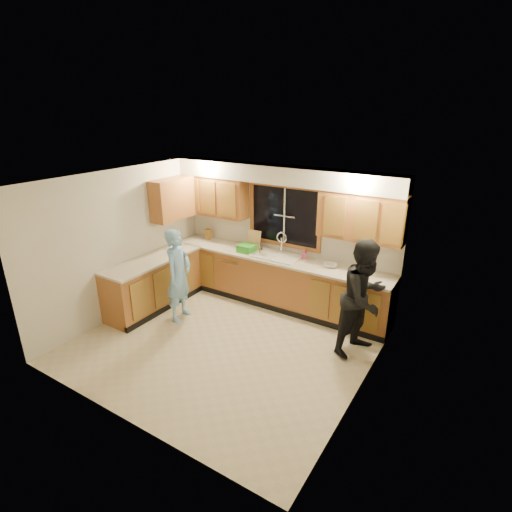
{
  "coord_description": "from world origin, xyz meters",
  "views": [
    {
      "loc": [
        3.2,
        -4.22,
        3.45
      ],
      "look_at": [
        0.17,
        0.65,
        1.27
      ],
      "focal_mm": 28.0,
      "sensor_mm": 36.0,
      "label": 1
    }
  ],
  "objects_px": {
    "sink": "(276,259)",
    "dishwasher": "(237,273)",
    "man": "(179,275)",
    "dish_crate": "(247,248)",
    "soap_bottle": "(304,254)",
    "woman": "(364,298)",
    "knife_block": "(209,234)",
    "bowl": "(330,265)",
    "stove": "(129,295)"
  },
  "relations": [
    {
      "from": "sink",
      "to": "man",
      "type": "xyz_separation_m",
      "value": [
        -1.11,
        -1.33,
        -0.07
      ]
    },
    {
      "from": "man",
      "to": "knife_block",
      "type": "height_order",
      "value": "man"
    },
    {
      "from": "sink",
      "to": "man",
      "type": "bearing_deg",
      "value": -129.77
    },
    {
      "from": "man",
      "to": "woman",
      "type": "distance_m",
      "value": 3.0
    },
    {
      "from": "man",
      "to": "bowl",
      "type": "bearing_deg",
      "value": -68.49
    },
    {
      "from": "bowl",
      "to": "soap_bottle",
      "type": "bearing_deg",
      "value": 167.69
    },
    {
      "from": "woman",
      "to": "stove",
      "type": "bearing_deg",
      "value": 127.69
    },
    {
      "from": "stove",
      "to": "knife_block",
      "type": "xyz_separation_m",
      "value": [
        0.15,
        1.99,
        0.57
      ]
    },
    {
      "from": "soap_bottle",
      "to": "dish_crate",
      "type": "bearing_deg",
      "value": -167.38
    },
    {
      "from": "dish_crate",
      "to": "bowl",
      "type": "relative_size",
      "value": 1.3
    },
    {
      "from": "stove",
      "to": "dish_crate",
      "type": "relative_size",
      "value": 3.08
    },
    {
      "from": "man",
      "to": "dish_crate",
      "type": "relative_size",
      "value": 5.44
    },
    {
      "from": "man",
      "to": "knife_block",
      "type": "xyz_separation_m",
      "value": [
        -0.54,
        1.5,
        0.23
      ]
    },
    {
      "from": "dishwasher",
      "to": "knife_block",
      "type": "relative_size",
      "value": 4.09
    },
    {
      "from": "sink",
      "to": "dishwasher",
      "type": "height_order",
      "value": "sink"
    },
    {
      "from": "dishwasher",
      "to": "soap_bottle",
      "type": "xyz_separation_m",
      "value": [
        1.32,
        0.18,
        0.6
      ]
    },
    {
      "from": "stove",
      "to": "dish_crate",
      "type": "xyz_separation_m",
      "value": [
        1.22,
        1.76,
        0.54
      ]
    },
    {
      "from": "stove",
      "to": "man",
      "type": "bearing_deg",
      "value": 35.42
    },
    {
      "from": "knife_block",
      "to": "soap_bottle",
      "type": "relative_size",
      "value": 1.09
    },
    {
      "from": "soap_bottle",
      "to": "bowl",
      "type": "relative_size",
      "value": 0.82
    },
    {
      "from": "woman",
      "to": "knife_block",
      "type": "relative_size",
      "value": 8.69
    },
    {
      "from": "dishwasher",
      "to": "man",
      "type": "xyz_separation_m",
      "value": [
        -0.26,
        -1.32,
        0.38
      ]
    },
    {
      "from": "dishwasher",
      "to": "woman",
      "type": "distance_m",
      "value": 2.79
    },
    {
      "from": "sink",
      "to": "stove",
      "type": "distance_m",
      "value": 2.6
    },
    {
      "from": "woman",
      "to": "man",
      "type": "bearing_deg",
      "value": 122.76
    },
    {
      "from": "stove",
      "to": "dish_crate",
      "type": "distance_m",
      "value": 2.21
    },
    {
      "from": "sink",
      "to": "man",
      "type": "distance_m",
      "value": 1.74
    },
    {
      "from": "knife_block",
      "to": "dishwasher",
      "type": "bearing_deg",
      "value": -10.71
    },
    {
      "from": "dish_crate",
      "to": "bowl",
      "type": "height_order",
      "value": "dish_crate"
    },
    {
      "from": "man",
      "to": "soap_bottle",
      "type": "xyz_separation_m",
      "value": [
        1.58,
        1.5,
        0.22
      ]
    },
    {
      "from": "sink",
      "to": "woman",
      "type": "bearing_deg",
      "value": -20.32
    },
    {
      "from": "dishwasher",
      "to": "soap_bottle",
      "type": "height_order",
      "value": "soap_bottle"
    },
    {
      "from": "dishwasher",
      "to": "soap_bottle",
      "type": "bearing_deg",
      "value": 7.81
    },
    {
      "from": "sink",
      "to": "dishwasher",
      "type": "xyz_separation_m",
      "value": [
        -0.85,
        -0.01,
        -0.45
      ]
    },
    {
      "from": "stove",
      "to": "bowl",
      "type": "height_order",
      "value": "bowl"
    },
    {
      "from": "man",
      "to": "stove",
      "type": "bearing_deg",
      "value": 113.74
    },
    {
      "from": "woman",
      "to": "dish_crate",
      "type": "bearing_deg",
      "value": 95.87
    },
    {
      "from": "man",
      "to": "dish_crate",
      "type": "bearing_deg",
      "value": -34.52
    },
    {
      "from": "soap_bottle",
      "to": "dishwasher",
      "type": "bearing_deg",
      "value": -172.19
    },
    {
      "from": "dishwasher",
      "to": "man",
      "type": "bearing_deg",
      "value": -101.18
    },
    {
      "from": "dish_crate",
      "to": "soap_bottle",
      "type": "bearing_deg",
      "value": 12.62
    },
    {
      "from": "man",
      "to": "soap_bottle",
      "type": "distance_m",
      "value": 2.19
    },
    {
      "from": "sink",
      "to": "stove",
      "type": "bearing_deg",
      "value": -134.61
    },
    {
      "from": "woman",
      "to": "knife_block",
      "type": "bearing_deg",
      "value": 96.46
    },
    {
      "from": "sink",
      "to": "dish_crate",
      "type": "height_order",
      "value": "sink"
    },
    {
      "from": "dishwasher",
      "to": "stove",
      "type": "bearing_deg",
      "value": -117.69
    },
    {
      "from": "woman",
      "to": "soap_bottle",
      "type": "bearing_deg",
      "value": 78.16
    },
    {
      "from": "woman",
      "to": "bowl",
      "type": "xyz_separation_m",
      "value": [
        -0.81,
        0.72,
        0.08
      ]
    },
    {
      "from": "knife_block",
      "to": "dish_crate",
      "type": "relative_size",
      "value": 0.69
    },
    {
      "from": "soap_bottle",
      "to": "sink",
      "type": "bearing_deg",
      "value": -160.49
    }
  ]
}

